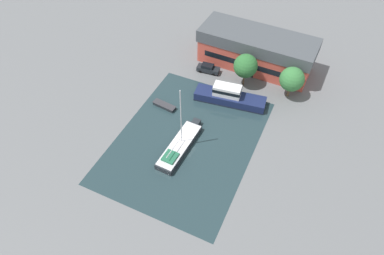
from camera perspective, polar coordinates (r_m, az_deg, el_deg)
The scene contains 9 objects.
ground_plane at distance 55.64m, azimuth -0.93°, elevation -2.17°, with size 440.00×440.00×0.00m, color slate.
water_canal at distance 55.64m, azimuth -0.93°, elevation -2.17°, with size 21.36×28.58×0.01m, color #23383D.
warehouse_building at distance 69.33m, azimuth 10.68°, elevation 12.58°, with size 22.50×8.93×6.95m.
quay_tree_near_building at distance 63.50m, azimuth 8.92°, elevation 10.10°, with size 4.39×4.39×6.55m.
quay_tree_by_water at distance 62.98m, azimuth 16.31°, elevation 7.73°, with size 4.37×4.37×6.13m.
parked_car at distance 68.00m, azimuth 2.70°, elevation 9.82°, with size 4.54×2.12×1.67m.
sailboat_moored at distance 54.19m, azimuth -2.04°, elevation -3.03°, with size 3.29×11.76×11.69m.
motor_cruiser at distance 61.45m, azimuth 6.21°, elevation 5.17°, with size 13.08×4.85×3.51m.
small_dinghy at distance 60.94m, azimuth -4.64°, elevation 3.67°, with size 4.43×1.84×0.64m.
Camera 1 is at (15.98, -32.10, 42.54)m, focal length 32.00 mm.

